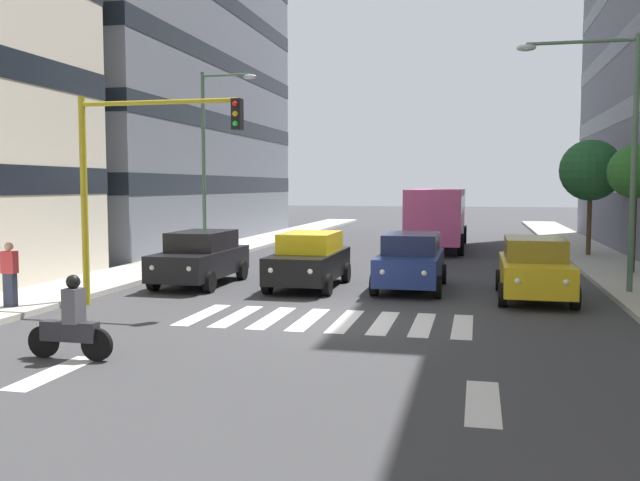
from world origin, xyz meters
TOP-DOWN VIEW (x-y plane):
  - ground_plane at (0.00, 0.00)m, footprint 180.00×180.00m
  - sidewalk_right at (8.45, 0.00)m, footprint 2.65×90.00m
  - building_right_block_0 at (15.64, -20.05)m, footprint 11.78×22.95m
  - crosswalk_markings at (0.00, 0.00)m, footprint 6.75×2.80m
  - lane_arrow_0 at (-3.56, 5.50)m, footprint 0.50×2.20m
  - lane_arrow_1 at (3.56, 5.50)m, footprint 0.50×2.20m
  - car_0 at (-5.02, -4.29)m, footprint 2.02×4.44m
  - car_1 at (-1.47, -5.31)m, footprint 2.02×4.44m
  - car_2 at (1.66, -4.97)m, footprint 2.02×4.44m
  - car_3 at (5.20, -4.77)m, footprint 2.02×4.44m
  - bus_behind_traffic at (-1.47, -19.70)m, footprint 2.78×10.50m
  - motorcycle_with_rider at (3.78, 4.62)m, footprint 1.70×0.36m
  - traffic_light_gantry at (5.43, -0.63)m, footprint 4.51×0.36m
  - street_lamp_left at (-7.16, -5.34)m, footprint 3.37×0.28m
  - street_lamp_right at (7.38, -11.20)m, footprint 2.40×0.28m
  - street_tree_1 at (-8.74, -10.06)m, footprint 1.85×1.85m
  - street_tree_2 at (-8.19, -16.12)m, footprint 2.65×2.65m
  - pedestrian_waiting at (7.98, 0.78)m, footprint 0.36×0.24m

SIDE VIEW (x-z plane):
  - ground_plane at x=0.00m, z-range 0.00..0.00m
  - crosswalk_markings at x=0.00m, z-range 0.00..0.01m
  - lane_arrow_0 at x=-3.56m, z-range 0.00..0.01m
  - lane_arrow_1 at x=3.56m, z-range 0.00..0.01m
  - sidewalk_right at x=8.45m, z-range 0.00..0.15m
  - motorcycle_with_rider at x=3.78m, z-range -0.14..1.43m
  - car_0 at x=-5.02m, z-range 0.03..1.75m
  - car_1 at x=-1.47m, z-range 0.03..1.75m
  - car_2 at x=1.66m, z-range 0.03..1.75m
  - car_3 at x=5.20m, z-range 0.03..1.75m
  - pedestrian_waiting at x=7.98m, z-range 0.18..1.81m
  - bus_behind_traffic at x=-1.47m, z-range 0.36..3.36m
  - street_tree_1 at x=-8.74m, z-range 1.41..5.85m
  - traffic_light_gantry at x=5.43m, z-range 0.96..6.46m
  - street_tree_2 at x=-8.19m, z-range 1.32..6.35m
  - street_lamp_left at x=-7.16m, z-range 1.00..8.26m
  - street_lamp_right at x=7.38m, z-range 0.91..8.59m
  - building_right_block_0 at x=15.64m, z-range 0.00..22.72m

